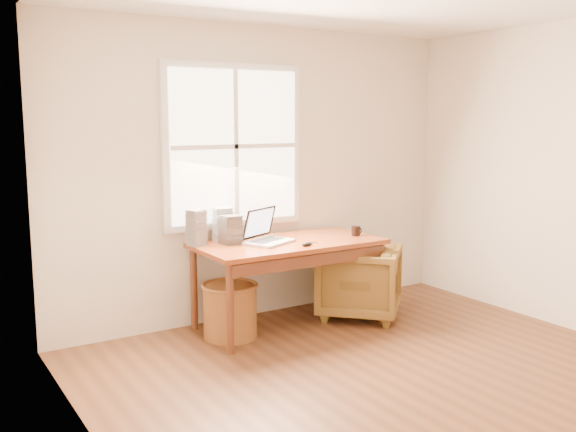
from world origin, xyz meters
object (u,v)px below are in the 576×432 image
object	(u,v)px
armchair	(359,281)
cd_stack_a	(223,224)
laptop	(269,227)
wicker_stool	(230,311)
coffee_mug	(356,231)
desk	(289,243)

from	to	relation	value
armchair	cd_stack_a	distance (m)	1.35
laptop	cd_stack_a	size ratio (longest dim) A/B	1.35
cd_stack_a	wicker_stool	bearing A→B (deg)	-107.08
wicker_stool	coffee_mug	distance (m)	1.34
desk	laptop	distance (m)	0.25
armchair	coffee_mug	world-z (taller)	coffee_mug
coffee_mug	cd_stack_a	distance (m)	1.19
armchair	laptop	world-z (taller)	laptop
laptop	cd_stack_a	xyz separation A→B (m)	(-0.29, 0.29, 0.01)
laptop	coffee_mug	size ratio (longest dim) A/B	4.46
desk	armchair	distance (m)	0.80
desk	cd_stack_a	size ratio (longest dim) A/B	5.56
armchair	cd_stack_a	xyz separation A→B (m)	(-1.16, 0.41, 0.57)
desk	wicker_stool	world-z (taller)	desk
armchair	coffee_mug	bearing A→B (deg)	-57.24
desk	wicker_stool	size ratio (longest dim) A/B	3.65
armchair	laptop	distance (m)	1.04
desk	armchair	xyz separation A→B (m)	(0.68, -0.11, -0.40)
desk	cd_stack_a	xyz separation A→B (m)	(-0.48, 0.30, 0.16)
wicker_stool	laptop	world-z (taller)	laptop
desk	coffee_mug	world-z (taller)	coffee_mug
armchair	wicker_stool	bearing A→B (deg)	-48.70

